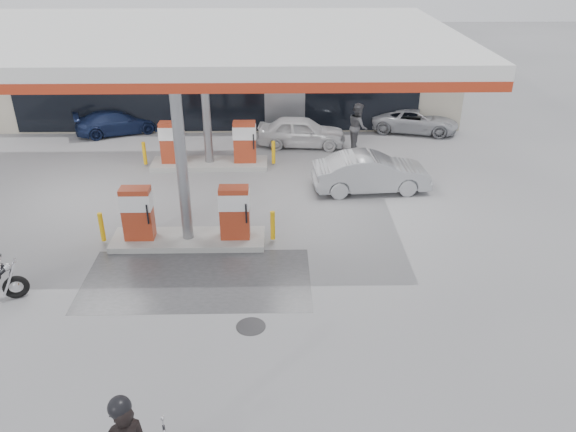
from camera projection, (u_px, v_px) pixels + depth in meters
The scene contains 12 objects.
ground at pixel (179, 280), 14.90m from camera, with size 90.00×90.00×0.00m, color gray.
wet_patch at pixel (197, 280), 14.90m from camera, with size 6.00×3.00×0.00m, color #4C4C4F.
drain_cover at pixel (251, 326), 13.15m from camera, with size 0.70×0.70×0.01m, color #38383A.
store_building at pixel (224, 69), 28.13m from camera, with size 22.00×8.22×4.00m.
canopy at pixel (188, 41), 16.92m from camera, with size 16.00×10.02×5.51m.
pump_island_near at pixel (187, 221), 16.35m from camera, with size 5.14×1.30×1.78m.
pump_island_far at pixel (209, 149), 21.68m from camera, with size 5.14×1.30×1.78m.
sedan_white at pixel (301, 132), 23.73m from camera, with size 1.49×3.71×1.26m, color silver.
attendant at pixel (358, 127), 23.23m from camera, with size 0.95×0.74×1.96m, color #4F5054.
hatchback_silver at pixel (371, 173), 19.66m from camera, with size 1.42×4.08×1.35m, color #9DA0A5.
parked_car_left at pixel (118, 122), 25.23m from camera, with size 1.52×3.74×1.09m, color #142044.
parked_car_right at pixel (415, 120), 25.46m from camera, with size 1.78×3.85×1.07m, color #B1B3BA.
Camera 1 is at (2.67, -12.51, 8.35)m, focal length 35.00 mm.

